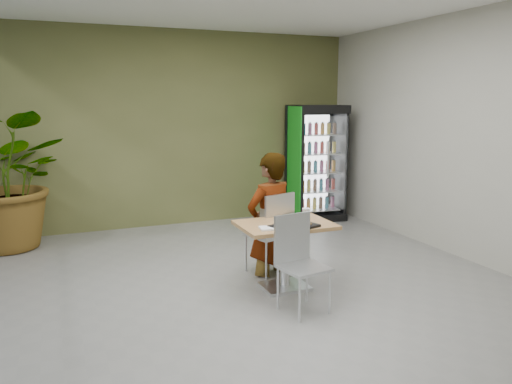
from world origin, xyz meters
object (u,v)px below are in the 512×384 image
(chair_near, at_px, (298,255))
(cafeteria_tray, at_px, (294,226))
(soda_cup, at_px, (306,215))
(potted_plant, at_px, (10,180))
(dining_table, at_px, (285,242))
(beverage_fridge, at_px, (317,163))
(chair_far, at_px, (274,227))
(seated_woman, at_px, (270,226))

(chair_near, xyz_separation_m, cafeteria_tray, (0.12, 0.33, 0.20))
(soda_cup, bearing_deg, potted_plant, 137.10)
(cafeteria_tray, bearing_deg, dining_table, 91.70)
(cafeteria_tray, bearing_deg, chair_near, -110.00)
(soda_cup, xyz_separation_m, cafeteria_tray, (-0.23, -0.17, -0.06))
(dining_table, relative_size, potted_plant, 0.52)
(beverage_fridge, bearing_deg, soda_cup, -114.00)
(chair_far, relative_size, soda_cup, 6.57)
(chair_far, xyz_separation_m, seated_woman, (-0.03, 0.05, 0.00))
(chair_near, relative_size, potted_plant, 0.49)
(soda_cup, xyz_separation_m, beverage_fridge, (1.72, 2.86, 0.17))
(seated_woman, distance_m, cafeteria_tray, 0.75)
(cafeteria_tray, bearing_deg, seated_woman, 87.04)
(dining_table, height_order, beverage_fridge, beverage_fridge)
(chair_far, xyz_separation_m, chair_near, (-0.19, -1.00, -0.02))
(seated_woman, xyz_separation_m, potted_plant, (-2.91, 2.34, 0.39))
(soda_cup, distance_m, cafeteria_tray, 0.29)
(cafeteria_tray, relative_size, potted_plant, 0.24)
(chair_far, xyz_separation_m, soda_cup, (0.16, -0.50, 0.24))
(chair_near, distance_m, soda_cup, 0.66)
(cafeteria_tray, distance_m, potted_plant, 4.20)
(chair_far, relative_size, beverage_fridge, 0.50)
(chair_near, bearing_deg, dining_table, 68.49)
(beverage_fridge, bearing_deg, cafeteria_tray, -115.71)
(dining_table, height_order, potted_plant, potted_plant)
(dining_table, xyz_separation_m, seated_woman, (0.04, 0.52, 0.05))
(dining_table, height_order, soda_cup, soda_cup)
(dining_table, xyz_separation_m, cafeteria_tray, (0.01, -0.20, 0.23))
(chair_near, xyz_separation_m, potted_plant, (-2.76, 3.39, 0.42))
(potted_plant, bearing_deg, dining_table, -44.85)
(chair_near, relative_size, cafeteria_tray, 2.06)
(seated_woman, xyz_separation_m, beverage_fridge, (1.92, 2.31, 0.41))
(seated_woman, height_order, cafeteria_tray, seated_woman)
(chair_far, relative_size, potted_plant, 0.51)
(chair_far, distance_m, potted_plant, 3.81)
(chair_far, relative_size, chair_near, 1.04)
(dining_table, relative_size, soda_cup, 6.66)
(chair_near, bearing_deg, soda_cup, 45.60)
(dining_table, relative_size, seated_woman, 0.57)
(seated_woman, xyz_separation_m, cafeteria_tray, (-0.04, -0.72, 0.18))
(beverage_fridge, bearing_deg, seated_woman, -122.61)
(dining_table, xyz_separation_m, beverage_fridge, (1.96, 2.82, 0.46))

